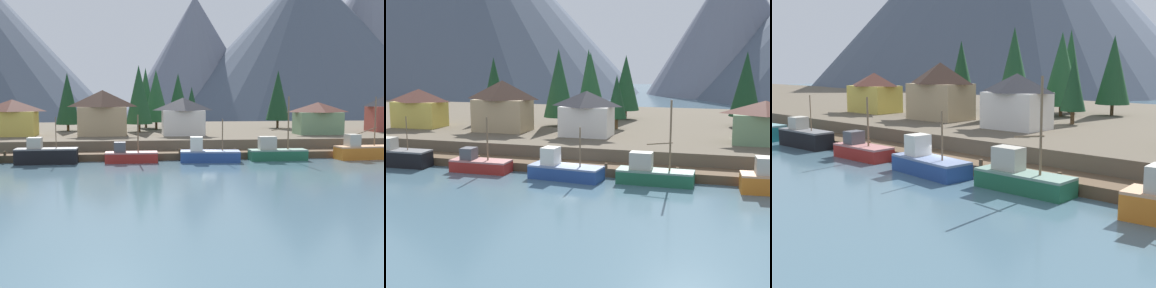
% 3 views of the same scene
% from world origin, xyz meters
% --- Properties ---
extents(ground_plane, '(400.00, 400.00, 1.00)m').
position_xyz_m(ground_plane, '(0.00, 20.00, -0.50)').
color(ground_plane, '#476675').
extents(dock, '(80.00, 4.00, 1.60)m').
position_xyz_m(dock, '(0.00, 1.99, 0.50)').
color(dock, brown).
rests_on(dock, ground_plane).
extents(shoreline_bank, '(400.00, 56.00, 2.50)m').
position_xyz_m(shoreline_bank, '(0.00, 32.00, 1.25)').
color(shoreline_bank, brown).
rests_on(shoreline_bank, ground_plane).
extents(fishing_boat_black, '(8.15, 2.63, 6.30)m').
position_xyz_m(fishing_boat_black, '(-22.32, -1.45, 1.23)').
color(fishing_boat_black, black).
rests_on(fishing_boat_black, ground_plane).
extents(fishing_boat_red, '(7.12, 2.64, 6.56)m').
position_xyz_m(fishing_boat_red, '(-11.03, -1.45, 0.92)').
color(fishing_boat_red, maroon).
rests_on(fishing_boat_red, ground_plane).
extents(fishing_boat_blue, '(8.47, 3.89, 5.92)m').
position_xyz_m(fishing_boat_blue, '(-0.28, -2.07, 1.03)').
color(fishing_boat_blue, navy).
rests_on(fishing_boat_blue, ground_plane).
extents(fishing_boat_green, '(8.16, 2.71, 9.05)m').
position_xyz_m(fishing_boat_green, '(9.58, -1.48, 1.10)').
color(fishing_boat_green, '#1E5B3D').
rests_on(fishing_boat_green, ground_plane).
extents(house_tan, '(8.34, 5.63, 7.62)m').
position_xyz_m(house_tan, '(-15.59, 14.94, 6.40)').
color(house_tan, tan).
rests_on(house_tan, shoreline_bank).
extents(house_yellow, '(7.98, 5.12, 6.07)m').
position_xyz_m(house_yellow, '(-30.37, 15.43, 5.60)').
color(house_yellow, gold).
rests_on(house_yellow, shoreline_bank).
extents(house_white, '(7.35, 5.11, 6.36)m').
position_xyz_m(house_white, '(-2.11, 13.77, 5.75)').
color(house_white, silver).
rests_on(house_white, shoreline_bank).
extents(conifer_near_right, '(5.33, 5.33, 11.90)m').
position_xyz_m(conifer_near_right, '(-5.87, 29.57, 9.21)').
color(conifer_near_right, '#4C3823').
rests_on(conifer_near_right, shoreline_bank).
extents(conifer_mid_left, '(4.88, 4.88, 11.49)m').
position_xyz_m(conifer_mid_left, '(-0.91, 35.48, 9.06)').
color(conifer_mid_left, '#4C3823').
rests_on(conifer_mid_left, shoreline_bank).
extents(conifer_mid_right, '(4.54, 4.54, 11.07)m').
position_xyz_m(conifer_mid_right, '(-22.86, 27.11, 8.66)').
color(conifer_mid_right, '#4C3823').
rests_on(conifer_mid_right, shoreline_bank).
extents(conifer_back_left, '(5.01, 5.01, 12.37)m').
position_xyz_m(conifer_back_left, '(-9.39, 23.05, 9.42)').
color(conifer_back_left, '#4C3823').
rests_on(conifer_back_left, shoreline_bank).
extents(conifer_back_right, '(3.17, 3.17, 8.34)m').
position_xyz_m(conifer_back_right, '(0.37, 22.08, 7.47)').
color(conifer_back_right, '#4C3823').
rests_on(conifer_back_right, shoreline_bank).
extents(conifer_centre, '(4.13, 4.13, 12.59)m').
position_xyz_m(conifer_centre, '(-7.77, 35.19, 9.70)').
color(conifer_centre, '#4C3823').
rests_on(conifer_centre, shoreline_bank).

